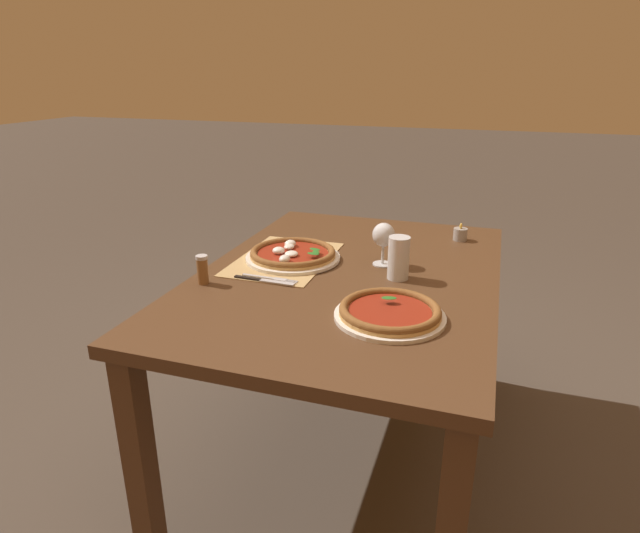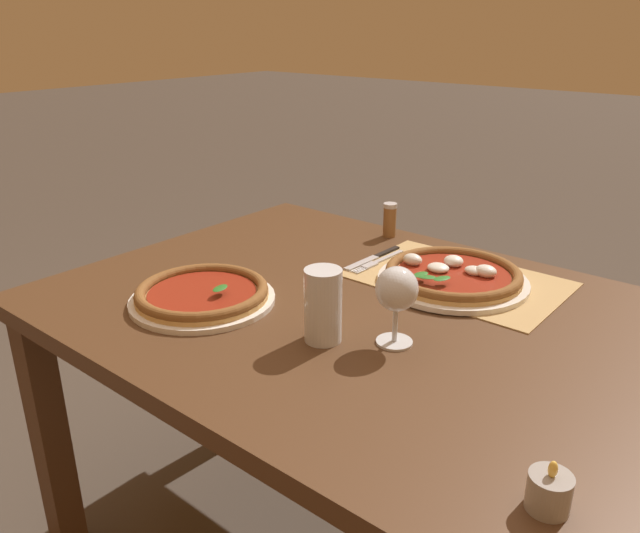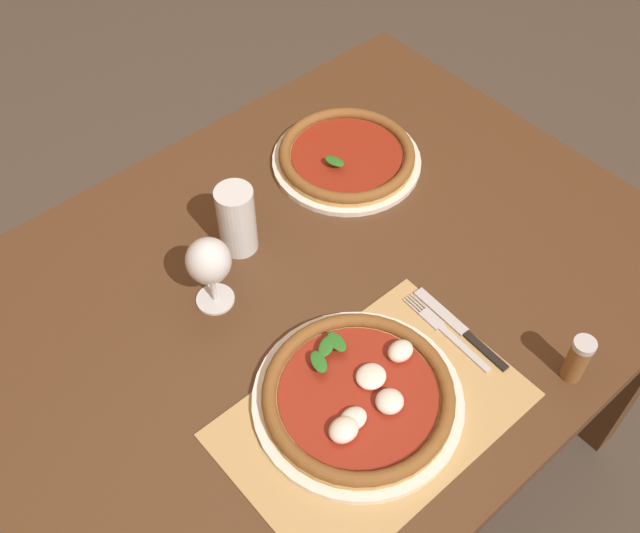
% 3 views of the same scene
% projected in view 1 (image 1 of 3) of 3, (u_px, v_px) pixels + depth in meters
% --- Properties ---
extents(ground_plane, '(24.00, 24.00, 0.00)m').
position_uv_depth(ground_plane, '(346.00, 447.00, 2.11)').
color(ground_plane, '#473D33').
extents(dining_table, '(1.43, 0.99, 0.74)m').
position_uv_depth(dining_table, '(349.00, 296.00, 1.88)').
color(dining_table, '#4C301C').
rests_on(dining_table, ground).
extents(paper_placemat, '(0.48, 0.32, 0.00)m').
position_uv_depth(paper_placemat, '(284.00, 259.00, 1.97)').
color(paper_placemat, tan).
rests_on(paper_placemat, dining_table).
extents(pizza_near, '(0.35, 0.35, 0.05)m').
position_uv_depth(pizza_near, '(293.00, 254.00, 1.96)').
color(pizza_near, silver).
rests_on(pizza_near, paper_placemat).
extents(pizza_far, '(0.32, 0.32, 0.04)m').
position_uv_depth(pizza_far, '(390.00, 312.00, 1.50)').
color(pizza_far, silver).
rests_on(pizza_far, dining_table).
extents(wine_glass, '(0.08, 0.08, 0.16)m').
position_uv_depth(wine_glass, '(384.00, 237.00, 1.88)').
color(wine_glass, silver).
rests_on(wine_glass, dining_table).
extents(pint_glass, '(0.07, 0.07, 0.15)m').
position_uv_depth(pint_glass, '(399.00, 259.00, 1.77)').
color(pint_glass, silver).
rests_on(pint_glass, dining_table).
extents(fork, '(0.02, 0.20, 0.00)m').
position_uv_depth(fork, '(270.00, 278.00, 1.78)').
color(fork, '#B7B7BC').
rests_on(fork, paper_placemat).
extents(knife, '(0.02, 0.22, 0.01)m').
position_uv_depth(knife, '(264.00, 281.00, 1.76)').
color(knife, black).
rests_on(knife, paper_placemat).
extents(votive_candle, '(0.06, 0.06, 0.07)m').
position_uv_depth(votive_candle, '(460.00, 235.00, 2.18)').
color(votive_candle, gray).
rests_on(votive_candle, dining_table).
extents(pepper_shaker, '(0.04, 0.04, 0.10)m').
position_uv_depth(pepper_shaker, '(202.00, 269.00, 1.73)').
color(pepper_shaker, brown).
rests_on(pepper_shaker, dining_table).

